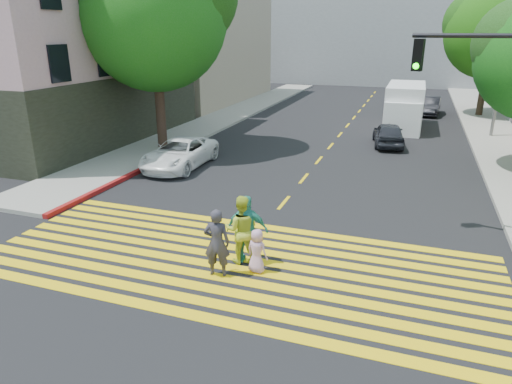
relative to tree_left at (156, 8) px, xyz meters
The scene contains 21 objects.
ground 15.60m from the tree_left, 55.37° to the right, with size 120.00×120.00×0.00m, color black.
sidewalk_left 12.41m from the tree_left, 92.80° to the left, with size 3.00×40.00×0.15m, color gray.
sidewalk_right 18.13m from the tree_left, 11.76° to the left, with size 3.00×60.00×0.15m, color gray.
curb_red 8.78m from the tree_left, 78.93° to the right, with size 0.20×8.00×0.16m, color maroon.
crosswalk 14.68m from the tree_left, 52.18° to the right, with size 13.40×5.30×0.01m.
lane_line 15.14m from the tree_left, 53.85° to the left, with size 0.12×34.40×0.01m.
building_left_pink 8.32m from the tree_left, behind, with size 12.10×14.10×11.00m.
building_left_tan 18.37m from the tree_left, 115.99° to the left, with size 12.00×16.00×10.00m, color tan.
backdrop_block 37.31m from the tree_left, 77.63° to the left, with size 30.00×8.00×12.00m, color gray.
tree_left is the anchor object (origin of this frame).
tree_right_far 22.73m from the tree_left, 43.72° to the left, with size 8.38×8.16×8.91m.
pedestrian_man 14.73m from the tree_left, 54.56° to the right, with size 0.64×0.42×1.75m, color #33303B.
pedestrian_woman 14.28m from the tree_left, 51.23° to the right, with size 0.90×0.70×1.84m, color #BDCE32.
pedestrian_child 15.00m from the tree_left, 50.43° to the right, with size 0.56×0.37×1.15m, color #CC9ABE.
pedestrian_extra 14.34m from the tree_left, 50.65° to the right, with size 1.08×0.45×1.84m, color teal.
white_sedan 7.12m from the tree_left, 49.27° to the right, with size 2.10×4.55×1.26m, color white.
dark_car_near 13.26m from the tree_left, 22.81° to the left, with size 1.47×3.65×1.24m, color black.
silver_car 23.38m from the tree_left, 59.56° to the left, with size 1.66×4.09×1.19m, color gray.
dark_car_parked 21.11m from the tree_left, 50.07° to the left, with size 1.35×3.87×1.28m, color black.
white_van 15.83m from the tree_left, 40.02° to the left, with size 2.16×5.71×2.69m.
street_lamp 18.15m from the tree_left, 27.50° to the left, with size 2.14×0.68×9.51m.
Camera 1 is at (4.06, -8.61, 5.73)m, focal length 32.00 mm.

